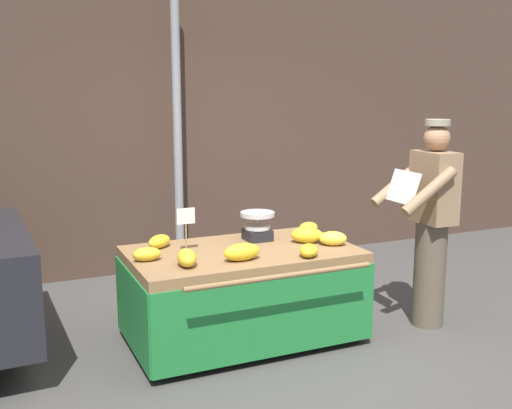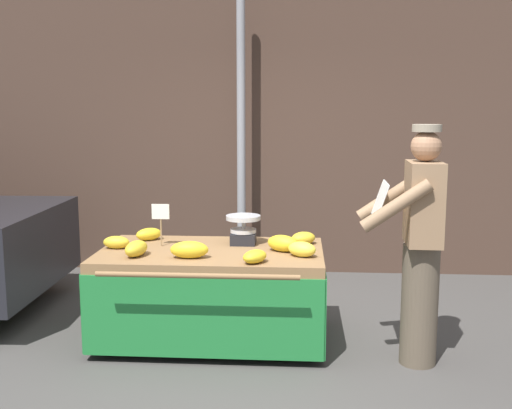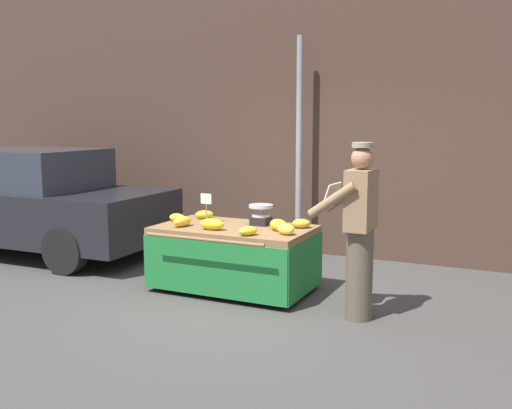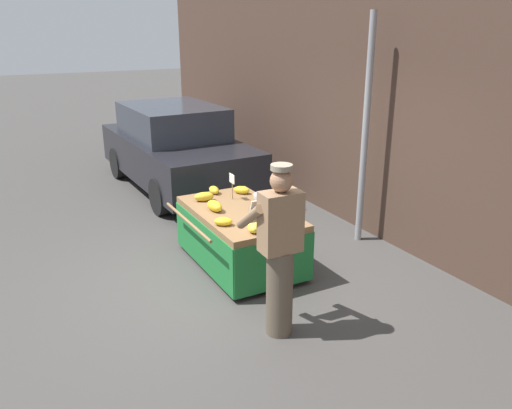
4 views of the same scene
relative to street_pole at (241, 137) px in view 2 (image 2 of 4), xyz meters
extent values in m
plane|color=#423F3D|center=(0.24, -2.29, -1.53)|extent=(60.00, 60.00, 0.00)
cube|color=#473328|center=(0.24, 0.42, 0.64)|extent=(16.00, 0.24, 4.33)
cylinder|color=gray|center=(0.00, 0.00, 0.00)|extent=(0.09, 0.09, 3.06)
cube|color=olive|center=(-0.06, -1.83, -0.83)|extent=(1.73, 1.01, 0.08)
cylinder|color=black|center=(-0.85, -1.83, -1.21)|extent=(0.05, 0.64, 0.64)
cylinder|color=#B7B7BC|center=(-0.88, -1.83, -1.21)|extent=(0.01, 0.12, 0.12)
cylinder|color=black|center=(0.72, -1.83, -1.21)|extent=(0.05, 0.64, 0.64)
cylinder|color=#B7B7BC|center=(0.75, -1.83, -1.21)|extent=(0.01, 0.12, 0.12)
cylinder|color=#4C4742|center=(-0.06, -1.41, -1.20)|extent=(0.05, 0.05, 0.65)
cube|color=#1E7233|center=(-0.06, -2.34, -1.17)|extent=(1.73, 0.02, 0.59)
cube|color=#1E7233|center=(-0.06, -1.33, -1.17)|extent=(1.73, 0.02, 0.59)
cube|color=#1E7233|center=(-0.93, -1.83, -1.17)|extent=(0.02, 1.01, 0.59)
cube|color=#1E7233|center=(0.80, -1.83, -1.17)|extent=(0.02, 1.01, 0.59)
cylinder|color=olive|center=(-0.06, -2.52, -0.81)|extent=(1.38, 0.04, 0.04)
cube|color=black|center=(0.17, -1.61, -0.75)|extent=(0.20, 0.20, 0.09)
cylinder|color=#B7B7BC|center=(0.17, -1.61, -0.65)|extent=(0.02, 0.02, 0.11)
cylinder|color=#B7B7BC|center=(0.17, -1.61, -0.58)|extent=(0.28, 0.28, 0.03)
cylinder|color=#B7B7BC|center=(0.17, -1.61, -0.68)|extent=(0.21, 0.21, 0.03)
cylinder|color=#997A51|center=(-0.48, -1.73, -0.68)|extent=(0.01, 0.01, 0.22)
cube|color=white|center=(-0.48, -1.74, -0.51)|extent=(0.14, 0.01, 0.12)
ellipsoid|color=gold|center=(-0.18, -2.12, -0.73)|extent=(0.29, 0.16, 0.13)
ellipsoid|color=gold|center=(0.65, -1.59, -0.74)|extent=(0.25, 0.23, 0.10)
ellipsoid|color=yellow|center=(0.64, -2.01, -0.74)|extent=(0.26, 0.22, 0.11)
ellipsoid|color=gold|center=(-0.59, -2.09, -0.74)|extent=(0.18, 0.28, 0.12)
ellipsoid|color=gold|center=(-0.63, -1.52, -0.74)|extent=(0.25, 0.23, 0.10)
ellipsoid|color=gold|center=(0.49, -1.86, -0.73)|extent=(0.29, 0.25, 0.13)
ellipsoid|color=gold|center=(-0.81, -1.85, -0.74)|extent=(0.21, 0.12, 0.10)
ellipsoid|color=gold|center=(0.30, -2.23, -0.75)|extent=(0.23, 0.25, 0.09)
cylinder|color=brown|center=(1.48, -2.18, -1.09)|extent=(0.26, 0.26, 0.88)
cube|color=#8C6B4C|center=(1.48, -2.18, -0.36)|extent=(0.24, 0.39, 0.58)
sphere|color=#9E7051|center=(1.48, -2.18, 0.04)|extent=(0.21, 0.21, 0.21)
cylinder|color=gray|center=(1.48, -2.18, 0.16)|extent=(0.20, 0.20, 0.05)
cylinder|color=#8C6B4C|center=(1.26, -2.38, -0.35)|extent=(0.48, 0.11, 0.37)
cylinder|color=#8C6B4C|center=(1.27, -1.96, -0.35)|extent=(0.48, 0.11, 0.37)
cube|color=silver|center=(1.18, -2.17, -0.34)|extent=(0.10, 0.34, 0.25)
cylinder|color=black|center=(-2.34, -0.58, -1.23)|extent=(0.60, 0.20, 0.60)
camera|label=1|loc=(-1.83, -6.03, 0.41)|focal=42.77mm
camera|label=2|loc=(0.61, -6.50, 0.30)|focal=43.38mm
camera|label=3|loc=(2.91, -7.51, 0.38)|focal=40.55mm
camera|label=4|loc=(5.25, -4.46, 1.35)|focal=36.06mm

